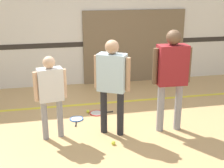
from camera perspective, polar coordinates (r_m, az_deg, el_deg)
ground_plane at (r=5.53m, az=1.68°, el=-8.53°), size 16.00×16.00×0.00m
wall_back at (r=7.77m, az=-3.23°, el=11.54°), size 16.00×0.07×3.20m
wall_panel at (r=8.04m, az=4.13°, el=6.85°), size 2.63×0.05×1.83m
floor_stripe at (r=6.75m, az=-1.05°, el=-3.44°), size 14.40×0.10×0.01m
person_instructor at (r=5.07m, az=0.00°, el=1.19°), size 0.54×0.44×1.62m
person_student_left at (r=5.06m, az=-11.17°, el=-0.87°), size 0.52×0.28×1.39m
person_student_right at (r=5.28m, az=10.87°, el=2.49°), size 0.67×0.29×1.76m
racket_spare_on_floor at (r=6.22m, az=-2.65°, el=-5.31°), size 0.48×0.29×0.03m
racket_second_spare at (r=5.97m, az=-6.52°, el=-6.43°), size 0.30×0.47×0.03m
tennis_ball_near_instructor at (r=5.08m, az=0.26°, el=-10.70°), size 0.07×0.07×0.07m
tennis_ball_by_spare_racket at (r=6.25m, az=-4.42°, el=-5.00°), size 0.07×0.07×0.07m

